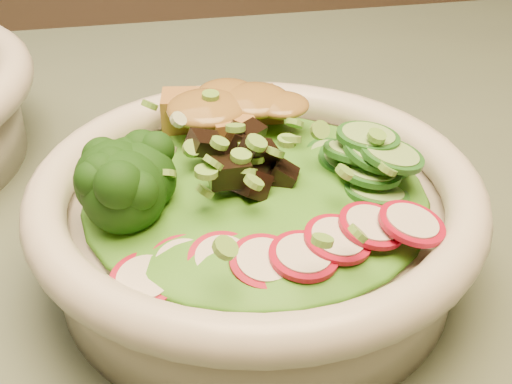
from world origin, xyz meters
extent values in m
cube|color=#4A5849|center=(0.00, 0.00, 0.73)|extent=(1.20, 0.80, 0.03)
cylinder|color=beige|center=(0.10, -0.03, 0.77)|extent=(0.22, 0.22, 0.05)
torus|color=beige|center=(0.10, -0.03, 0.81)|extent=(0.25, 0.25, 0.02)
ellipsoid|color=#2E6715|center=(0.10, -0.03, 0.81)|extent=(0.19, 0.19, 0.02)
ellipsoid|color=brown|center=(0.09, 0.03, 0.83)|extent=(0.07, 0.05, 0.01)
camera|label=1|loc=(0.03, -0.36, 1.02)|focal=50.00mm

